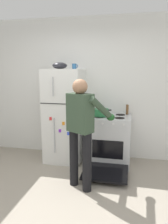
# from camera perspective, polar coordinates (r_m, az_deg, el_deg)

# --- Properties ---
(ground) EXTENTS (8.00, 8.00, 0.00)m
(ground) POSITION_cam_1_polar(r_m,az_deg,el_deg) (2.97, -6.70, -24.47)
(ground) COLOR #9E9384
(kitchen_wall_back) EXTENTS (6.00, 0.10, 2.70)m
(kitchen_wall_back) POSITION_cam_1_polar(r_m,az_deg,el_deg) (4.32, 1.32, 6.17)
(kitchen_wall_back) COLOR white
(kitchen_wall_back) RESTS_ON ground
(refrigerator) EXTENTS (0.68, 0.72, 1.73)m
(refrigerator) POSITION_cam_1_polar(r_m,az_deg,el_deg) (4.12, -5.07, -0.93)
(refrigerator) COLOR white
(refrigerator) RESTS_ON ground
(stove_range) EXTENTS (0.76, 1.21, 0.90)m
(stove_range) POSITION_cam_1_polar(r_m,az_deg,el_deg) (4.05, 6.66, -7.44)
(stove_range) COLOR silver
(stove_range) RESTS_ON ground
(person_cook) EXTENTS (0.69, 0.76, 1.60)m
(person_cook) POSITION_cam_1_polar(r_m,az_deg,el_deg) (3.08, -0.48, -3.18)
(person_cook) COLOR black
(person_cook) RESTS_ON ground
(red_pot) EXTENTS (0.38, 0.28, 0.13)m
(red_pot) POSITION_cam_1_polar(r_m,az_deg,el_deg) (3.90, 4.45, -0.07)
(red_pot) COLOR #236638
(red_pot) RESTS_ON stove_range
(coffee_mug) EXTENTS (0.11, 0.08, 0.10)m
(coffee_mug) POSITION_cam_1_polar(r_m,az_deg,el_deg) (4.03, -2.54, 11.93)
(coffee_mug) COLOR #2D6093
(coffee_mug) RESTS_ON refrigerator
(pepper_mill) EXTENTS (0.05, 0.05, 0.18)m
(pepper_mill) POSITION_cam_1_polar(r_m,az_deg,el_deg) (4.11, 11.30, 0.66)
(pepper_mill) COLOR brown
(pepper_mill) RESTS_ON stove_range
(mixing_bowl) EXTENTS (0.27, 0.27, 0.12)m
(mixing_bowl) POSITION_cam_1_polar(r_m,az_deg,el_deg) (4.05, -6.40, 12.04)
(mixing_bowl) COLOR black
(mixing_bowl) RESTS_ON refrigerator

